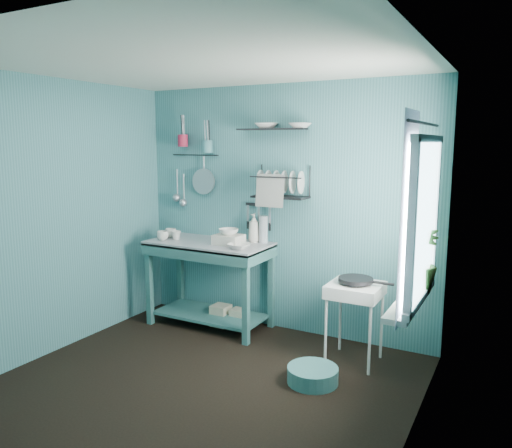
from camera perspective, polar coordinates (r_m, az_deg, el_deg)
The scene contains 36 objects.
floor at distance 4.20m, azimuth -6.45°, elevation -18.05°, with size 3.20×3.20×0.00m, color black.
ceiling at distance 3.78m, azimuth -7.17°, elevation 17.99°, with size 3.20×3.20×0.00m, color silver.
wall_back at distance 5.08m, azimuth 3.00°, elevation 1.64°, with size 3.20×3.20×0.00m, color teal.
wall_front at distance 2.74m, azimuth -25.26°, elevation -5.85°, with size 3.20×3.20×0.00m, color teal.
wall_left at distance 4.88m, azimuth -22.33°, elevation 0.65°, with size 3.00×3.00×0.00m, color teal.
wall_right at distance 3.17m, azimuth 17.64°, elevation -3.43°, with size 3.00×3.00×0.00m, color teal.
work_counter at distance 5.31m, azimuth -5.30°, elevation -6.84°, with size 1.28×0.64×0.91m, color #2E615F.
mug_left at distance 5.35m, azimuth -10.61°, elevation -1.32°, with size 0.12×0.12×0.10m, color silver.
mug_mid at distance 5.37m, azimuth -9.11°, elevation -1.27°, with size 0.10×0.10×0.09m, color silver.
mug_right at distance 5.49m, azimuth -9.73°, elevation -1.03°, with size 0.12×0.12×0.10m, color silver.
wash_tub at distance 5.05m, azimuth -3.14°, elevation -1.79°, with size 0.28×0.22×0.10m, color beige.
tub_bowl at distance 5.03m, azimuth -3.15°, elevation -0.89°, with size 0.20×0.20×0.06m, color silver.
soap_bottle at distance 5.13m, azimuth -0.25°, elevation -0.46°, with size 0.12×0.12×0.30m, color beige.
water_bottle at distance 5.10m, azimuth 0.84°, elevation -0.62°, with size 0.09×0.09×0.28m, color #A1AAB3.
counter_bowl at distance 4.84m, azimuth -1.93°, elevation -2.54°, with size 0.22×0.22×0.05m, color silver.
hotplate_stand at distance 4.55m, azimuth 11.17°, elevation -11.04°, with size 0.45×0.45×0.71m, color white.
frying_pan at distance 4.43m, azimuth 11.33°, elevation -6.26°, with size 0.30×0.30×0.04m, color black.
knife_strip at distance 5.16m, azimuth 0.36°, elevation 2.21°, with size 0.32×0.02×0.03m, color black.
dish_rack at distance 4.91m, azimuth 2.80°, elevation 4.85°, with size 0.55×0.24×0.32m, color black.
upper_shelf at distance 4.97m, azimuth 1.84°, elevation 10.78°, with size 0.70×0.18×0.01m, color black.
shelf_bowl_left at distance 5.00m, azimuth 1.21°, elevation 10.46°, with size 0.22×0.22×0.05m, color silver.
shelf_bowl_right at distance 4.85m, azimuth 5.05°, elevation 10.91°, with size 0.20×0.20×0.05m, color silver.
utensil_cup_magenta at distance 5.57m, azimuth -8.37°, elevation 9.41°, with size 0.11×0.11×0.13m, color #B4213F.
utensil_cup_teal at distance 5.38m, azimuth -5.56°, elevation 8.80°, with size 0.11×0.11×0.13m, color teal.
colander at distance 5.47m, azimuth -6.01°, elevation 4.85°, with size 0.28×0.28×0.03m, color #AEAFB6.
ladle_outer at distance 5.69m, azimuth -9.00°, elevation 4.71°, with size 0.01×0.01×0.30m, color #AEAFB6.
ladle_inner at distance 5.64m, azimuth -8.26°, elevation 4.16°, with size 0.01×0.01×0.30m, color #AEAFB6.
hook_rail at distance 5.53m, azimuth -6.94°, elevation 7.83°, with size 0.01×0.01×0.60m, color black.
window_glass at distance 3.58m, azimuth 18.90°, elevation 0.37°, with size 1.10×1.10×0.00m, color white.
windowsill at distance 3.73m, azimuth 17.12°, elevation -8.52°, with size 0.16×0.95×0.04m, color white.
curtain at distance 3.29m, azimuth 16.95°, elevation 0.61°, with size 1.35×1.35×0.00m, color silver.
curtain_rod at distance 3.55m, azimuth 18.72°, elevation 10.84°, with size 0.02×0.02×1.05m, color black.
potted_plant at distance 3.84m, azimuth 17.95°, elevation -3.85°, with size 0.28×0.28×0.50m, color #37692A.
storage_tin_large at distance 5.40m, azimuth -4.05°, elevation -10.36°, with size 0.18×0.18×0.22m, color tan.
storage_tin_small at distance 5.33m, azimuth -2.02°, elevation -10.73°, with size 0.15×0.15×0.20m, color tan.
floor_basin at distance 4.24m, azimuth 6.49°, elevation -16.77°, with size 0.41×0.41×0.13m, color teal.
Camera 1 is at (2.16, -3.05, 1.92)m, focal length 35.00 mm.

